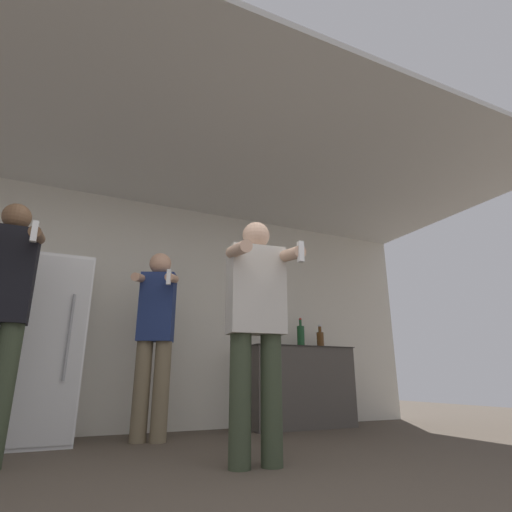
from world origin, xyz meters
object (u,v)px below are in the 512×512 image
Objects in this scene: bottle_clear_vodka at (301,336)px; bottle_tall_gin at (269,336)px; person_woman_foreground at (257,320)px; person_spectator_back at (155,334)px; bottle_dark_rum at (320,339)px; refrigerator at (37,348)px.

bottle_clear_vodka is 1.23× the size of bottle_tall_gin.
bottle_clear_vodka is at bearing 0.00° from bottle_tall_gin.
person_spectator_back is at bearing 107.87° from person_woman_foreground.
bottle_tall_gin is 1.44m from person_spectator_back.
bottle_dark_rum is at bearing 0.00° from bottle_tall_gin.
bottle_clear_vodka is 2.20m from person_woman_foreground.
person_woman_foreground reaches higher than bottle_dark_rum.
person_woman_foreground is at bearing -129.11° from bottle_clear_vodka.
bottle_clear_vodka reaches higher than bottle_tall_gin.
person_spectator_back is at bearing -170.15° from bottle_dark_rum.
bottle_clear_vodka reaches higher than bottle_dark_rum.
bottle_dark_rum is at bearing 1.38° from refrigerator.
person_spectator_back reaches higher than bottle_clear_vodka.
person_spectator_back reaches higher than person_woman_foreground.
refrigerator is at bearing 163.60° from person_spectator_back.
person_spectator_back reaches higher than bottle_tall_gin.
refrigerator is 0.92× the size of person_spectator_back.
bottle_tall_gin is (-0.71, 0.00, 0.00)m from bottle_dark_rum.
bottle_tall_gin is at bearing 14.73° from person_spectator_back.
person_woman_foreground is 1.41m from person_spectator_back.
refrigerator is 2.82m from bottle_clear_vodka.
person_spectator_back is (-2.10, -0.36, -0.07)m from bottle_dark_rum.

